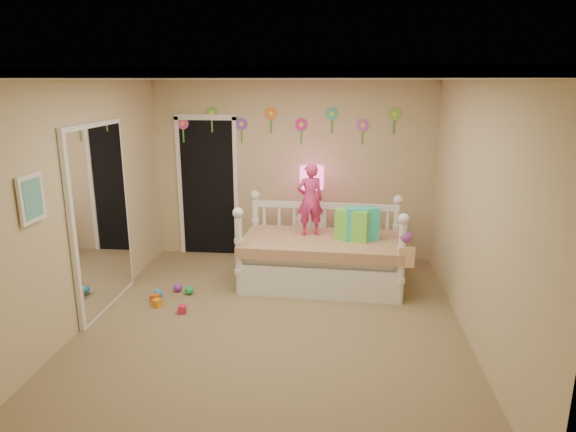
# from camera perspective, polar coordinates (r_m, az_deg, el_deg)

# --- Properties ---
(floor) EXTENTS (4.00, 4.50, 0.01)m
(floor) POSITION_cam_1_polar(r_m,az_deg,el_deg) (5.54, -1.69, -12.15)
(floor) COLOR #7F684C
(floor) RESTS_ON ground
(ceiling) EXTENTS (4.00, 4.50, 0.01)m
(ceiling) POSITION_cam_1_polar(r_m,az_deg,el_deg) (4.93, -1.93, 15.83)
(ceiling) COLOR white
(ceiling) RESTS_ON floor
(back_wall) EXTENTS (4.00, 0.01, 2.60)m
(back_wall) POSITION_cam_1_polar(r_m,az_deg,el_deg) (7.27, 0.52, 5.27)
(back_wall) COLOR tan
(back_wall) RESTS_ON floor
(left_wall) EXTENTS (0.01, 4.50, 2.60)m
(left_wall) POSITION_cam_1_polar(r_m,az_deg,el_deg) (5.70, -22.18, 1.43)
(left_wall) COLOR tan
(left_wall) RESTS_ON floor
(right_wall) EXTENTS (0.01, 4.50, 2.60)m
(right_wall) POSITION_cam_1_polar(r_m,az_deg,el_deg) (5.22, 20.54, 0.42)
(right_wall) COLOR tan
(right_wall) RESTS_ON floor
(crown_molding) EXTENTS (4.00, 4.50, 0.06)m
(crown_molding) POSITION_cam_1_polar(r_m,az_deg,el_deg) (4.93, -1.92, 15.48)
(crown_molding) COLOR white
(crown_molding) RESTS_ON ceiling
(daybed) EXTENTS (2.07, 1.18, 1.10)m
(daybed) POSITION_cam_1_polar(r_m,az_deg,el_deg) (6.40, 3.81, -3.04)
(daybed) COLOR white
(daybed) RESTS_ON floor
(pillow_turquoise) EXTENTS (0.43, 0.22, 0.41)m
(pillow_turquoise) POSITION_cam_1_polar(r_m,az_deg,el_deg) (6.31, 8.35, -0.89)
(pillow_turquoise) COLOR #27C7B1
(pillow_turquoise) RESTS_ON daybed
(pillow_lime) EXTENTS (0.43, 0.27, 0.39)m
(pillow_lime) POSITION_cam_1_polar(r_m,az_deg,el_deg) (6.28, 7.24, -1.05)
(pillow_lime) COLOR #73E044
(pillow_lime) RESTS_ON daybed
(child) EXTENTS (0.39, 0.31, 0.93)m
(child) POSITION_cam_1_polar(r_m,az_deg,el_deg) (6.40, 2.49, 1.88)
(child) COLOR #DE327F
(child) RESTS_ON daybed
(nightstand) EXTENTS (0.45, 0.37, 0.68)m
(nightstand) POSITION_cam_1_polar(r_m,az_deg,el_deg) (7.16, 2.60, -2.81)
(nightstand) COLOR white
(nightstand) RESTS_ON floor
(table_lamp) EXTENTS (0.33, 0.33, 0.72)m
(table_lamp) POSITION_cam_1_polar(r_m,az_deg,el_deg) (6.95, 2.68, 3.63)
(table_lamp) COLOR #E61E66
(table_lamp) RESTS_ON nightstand
(closet_doorway) EXTENTS (0.90, 0.04, 2.07)m
(closet_doorway) POSITION_cam_1_polar(r_m,az_deg,el_deg) (7.52, -9.04, 3.36)
(closet_doorway) COLOR black
(closet_doorway) RESTS_ON back_wall
(flower_decals) EXTENTS (3.40, 0.02, 0.50)m
(flower_decals) POSITION_cam_1_polar(r_m,az_deg,el_deg) (7.19, -0.20, 10.30)
(flower_decals) COLOR #B2668C
(flower_decals) RESTS_ON back_wall
(mirror_closet) EXTENTS (0.07, 1.30, 2.10)m
(mirror_closet) POSITION_cam_1_polar(r_m,az_deg,el_deg) (5.99, -20.30, -0.23)
(mirror_closet) COLOR white
(mirror_closet) RESTS_ON left_wall
(wall_picture) EXTENTS (0.05, 0.34, 0.42)m
(wall_picture) POSITION_cam_1_polar(r_m,az_deg,el_deg) (4.87, -26.99, 1.78)
(wall_picture) COLOR white
(wall_picture) RESTS_ON left_wall
(hanging_bag) EXTENTS (0.20, 0.16, 0.36)m
(hanging_bag) POSITION_cam_1_polar(r_m,az_deg,el_deg) (5.91, 13.05, -3.72)
(hanging_bag) COLOR beige
(hanging_bag) RESTS_ON daybed
(toy_scatter) EXTENTS (1.16, 1.48, 0.11)m
(toy_scatter) POSITION_cam_1_polar(r_m,az_deg,el_deg) (5.91, -12.46, -10.12)
(toy_scatter) COLOR #996666
(toy_scatter) RESTS_ON floor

